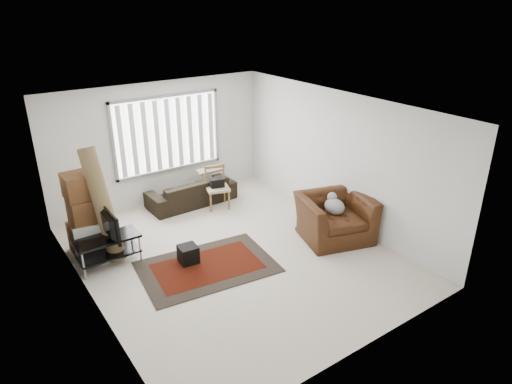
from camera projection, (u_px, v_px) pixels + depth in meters
room at (218, 156)px, 8.02m from camera, size 6.00×6.02×2.71m
persian_rug at (207, 267)px, 7.93m from camera, size 2.44×1.78×0.02m
tv_stand at (108, 245)px, 7.85m from camera, size 1.08×0.49×0.54m
tv at (105, 225)px, 7.69m from camera, size 0.11×0.88×0.50m
subwoofer at (188, 254)px, 8.00m from camera, size 0.34×0.34×0.31m
moving_boxes at (85, 216)px, 8.19m from camera, size 0.63×0.58×1.51m
white_flatpack at (91, 244)px, 8.02m from camera, size 0.53×0.24×0.65m
rolled_rug at (102, 205)px, 7.91m from camera, size 0.46×0.97×2.02m
sofa at (191, 188)px, 10.23m from camera, size 2.00×0.90×0.76m
side_chair at (217, 186)px, 10.03m from camera, size 0.60×0.60×0.91m
armchair at (335, 215)px, 8.72m from camera, size 1.60×1.49×0.98m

